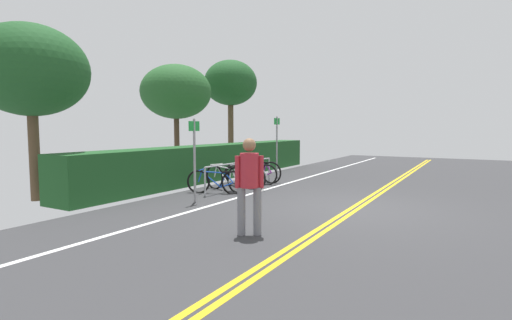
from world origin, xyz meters
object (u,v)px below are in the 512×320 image
object	(u,v)px
sign_post_near	(194,152)
tree_far_right	(231,84)
bicycle_2	(245,177)
bicycle_3	(250,174)
sign_post_far	(277,141)
tree_near_left	(30,71)
bicycle_4	(259,171)
bike_rack	(241,168)
bicycle_1	(225,178)
bicycle_0	(216,182)
pedestrian	(249,180)
tree_mid	(176,92)

from	to	relation	value
sign_post_near	tree_far_right	distance (m)	9.22
bicycle_2	bicycle_3	bearing A→B (deg)	17.00
sign_post_far	tree_near_left	world-z (taller)	tree_near_left
bicycle_3	sign_post_near	bearing A→B (deg)	-173.55
bicycle_3	bicycle_4	bearing A→B (deg)	2.71
bike_rack	bicycle_1	bearing A→B (deg)	173.00
bike_rack	bicycle_4	world-z (taller)	bike_rack
bicycle_2	tree_near_left	size ratio (longest dim) A/B	0.38
bicycle_3	tree_near_left	xyz separation A→B (m)	(-5.14, 3.27, 2.91)
bicycle_2	tree_near_left	distance (m)	6.33
bike_rack	bicycle_0	distance (m)	1.32
bicycle_1	pedestrian	world-z (taller)	pedestrian
bicycle_1	bicycle_4	bearing A→B (deg)	0.53
bicycle_1	tree_mid	size ratio (longest dim) A/B	0.39
bicycle_0	bike_rack	bearing A→B (deg)	-1.59
pedestrian	sign_post_far	size ratio (longest dim) A/B	0.73
sign_post_near	sign_post_far	bearing A→B (deg)	5.71
bicycle_3	bicycle_1	bearing A→B (deg)	179.59
bicycle_4	bicycle_0	bearing A→B (deg)	-178.36
sign_post_near	tree_mid	distance (m)	6.51
bicycle_1	bicycle_4	world-z (taller)	bicycle_1
bicycle_1	bicycle_4	xyz separation A→B (m)	(2.05, 0.02, -0.01)
bicycle_4	pedestrian	bearing A→B (deg)	-151.82
bicycle_4	tree_mid	bearing A→B (deg)	84.32
bicycle_3	bike_rack	bearing A→B (deg)	-173.30
tree_far_right	sign_post_near	bearing A→B (deg)	-151.92
bicycle_0	sign_post_far	size ratio (longest dim) A/B	0.71
bicycle_0	bicycle_4	distance (m)	2.60
bicycle_4	tree_near_left	size ratio (longest dim) A/B	0.39
bicycle_2	sign_post_far	xyz separation A→B (m)	(2.96, 0.40, 1.02)
bike_rack	pedestrian	world-z (taller)	pedestrian
bicycle_3	tree_mid	xyz separation A→B (m)	(1.02, 4.06, 2.93)
bicycle_1	bicycle_0	bearing A→B (deg)	-174.22
bicycle_4	bicycle_1	bearing A→B (deg)	-179.47
bicycle_3	bicycle_4	distance (m)	0.62
bicycle_2	bicycle_3	world-z (taller)	bicycle_2
tree_near_left	tree_far_right	bearing A→B (deg)	3.04
pedestrian	sign_post_near	bearing A→B (deg)	55.85
sign_post_near	tree_far_right	xyz separation A→B (m)	(7.78, 4.15, 2.67)
tree_near_left	tree_mid	distance (m)	6.21
sign_post_near	bicycle_2	bearing A→B (deg)	3.41
bicycle_1	tree_mid	bearing A→B (deg)	58.77
sign_post_far	tree_near_left	size ratio (longest dim) A/B	0.52
bike_rack	pedestrian	distance (m)	5.33
tree_mid	bike_rack	bearing A→B (deg)	-112.46
bicycle_0	tree_near_left	world-z (taller)	tree_near_left
sign_post_near	sign_post_far	xyz separation A→B (m)	(5.54, 0.55, 0.11)
bicycle_2	tree_mid	bearing A→B (deg)	67.88
bicycle_0	sign_post_far	xyz separation A→B (m)	(4.22, 0.23, 1.04)
bicycle_1	tree_near_left	bearing A→B (deg)	138.69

